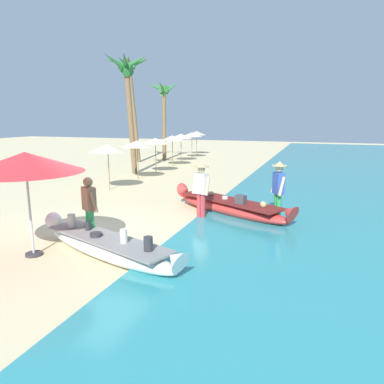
{
  "coord_description": "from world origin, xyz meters",
  "views": [
    {
      "loc": [
        5.52,
        -7.36,
        2.97
      ],
      "look_at": [
        2.15,
        2.01,
        0.9
      ],
      "focal_mm": 33.34,
      "sensor_mm": 36.0,
      "label": 1
    }
  ],
  "objects_px": {
    "boat_white_foreground": "(107,246)",
    "person_vendor_hatted": "(201,187)",
    "boat_red_midground": "(229,207)",
    "patio_umbrella_large": "(25,163)",
    "palm_tree_leaning_seaward": "(127,78)",
    "person_vendor_assistant": "(278,187)",
    "palm_tree_tall_inland": "(130,77)",
    "person_tourist_customer": "(89,207)",
    "palm_tree_mid_cluster": "(164,98)"
  },
  "relations": [
    {
      "from": "person_vendor_hatted",
      "to": "palm_tree_mid_cluster",
      "type": "bearing_deg",
      "value": 118.02
    },
    {
      "from": "boat_red_midground",
      "to": "patio_umbrella_large",
      "type": "xyz_separation_m",
      "value": [
        -3.25,
        -4.71,
        1.78
      ]
    },
    {
      "from": "palm_tree_leaning_seaward",
      "to": "palm_tree_mid_cluster",
      "type": "bearing_deg",
      "value": 97.18
    },
    {
      "from": "palm_tree_tall_inland",
      "to": "palm_tree_leaning_seaward",
      "type": "relative_size",
      "value": 1.11
    },
    {
      "from": "boat_white_foreground",
      "to": "palm_tree_leaning_seaward",
      "type": "height_order",
      "value": "palm_tree_leaning_seaward"
    },
    {
      "from": "patio_umbrella_large",
      "to": "palm_tree_tall_inland",
      "type": "xyz_separation_m",
      "value": [
        -6.41,
        15.98,
        3.59
      ]
    },
    {
      "from": "boat_red_midground",
      "to": "person_vendor_hatted",
      "type": "bearing_deg",
      "value": -128.99
    },
    {
      "from": "patio_umbrella_large",
      "to": "palm_tree_tall_inland",
      "type": "height_order",
      "value": "palm_tree_tall_inland"
    },
    {
      "from": "palm_tree_mid_cluster",
      "to": "boat_white_foreground",
      "type": "bearing_deg",
      "value": -69.82
    },
    {
      "from": "boat_red_midground",
      "to": "palm_tree_tall_inland",
      "type": "bearing_deg",
      "value": 130.6
    },
    {
      "from": "boat_white_foreground",
      "to": "person_vendor_hatted",
      "type": "height_order",
      "value": "person_vendor_hatted"
    },
    {
      "from": "boat_white_foreground",
      "to": "person_vendor_assistant",
      "type": "distance_m",
      "value": 5.23
    },
    {
      "from": "person_vendor_hatted",
      "to": "palm_tree_tall_inland",
      "type": "height_order",
      "value": "palm_tree_tall_inland"
    },
    {
      "from": "palm_tree_leaning_seaward",
      "to": "patio_umbrella_large",
      "type": "bearing_deg",
      "value": -70.74
    },
    {
      "from": "palm_tree_leaning_seaward",
      "to": "palm_tree_mid_cluster",
      "type": "xyz_separation_m",
      "value": [
        -0.81,
        6.4,
        -0.67
      ]
    },
    {
      "from": "boat_white_foreground",
      "to": "palm_tree_tall_inland",
      "type": "bearing_deg",
      "value": 117.24
    },
    {
      "from": "person_vendor_hatted",
      "to": "palm_tree_mid_cluster",
      "type": "distance_m",
      "value": 15.96
    },
    {
      "from": "person_vendor_hatted",
      "to": "person_vendor_assistant",
      "type": "relative_size",
      "value": 0.98
    },
    {
      "from": "boat_red_midground",
      "to": "person_vendor_assistant",
      "type": "height_order",
      "value": "person_vendor_assistant"
    },
    {
      "from": "person_tourist_customer",
      "to": "palm_tree_mid_cluster",
      "type": "distance_m",
      "value": 17.89
    },
    {
      "from": "boat_white_foreground",
      "to": "person_vendor_assistant",
      "type": "xyz_separation_m",
      "value": [
        3.13,
        4.12,
        0.76
      ]
    },
    {
      "from": "person_tourist_customer",
      "to": "person_vendor_assistant",
      "type": "height_order",
      "value": "person_vendor_assistant"
    },
    {
      "from": "boat_white_foreground",
      "to": "boat_red_midground",
      "type": "height_order",
      "value": "boat_red_midground"
    },
    {
      "from": "boat_white_foreground",
      "to": "person_vendor_assistant",
      "type": "bearing_deg",
      "value": 52.84
    },
    {
      "from": "person_vendor_assistant",
      "to": "patio_umbrella_large",
      "type": "xyz_separation_m",
      "value": [
        -4.72,
        -4.56,
        1.04
      ]
    },
    {
      "from": "palm_tree_mid_cluster",
      "to": "person_vendor_hatted",
      "type": "bearing_deg",
      "value": -61.98
    },
    {
      "from": "person_tourist_customer",
      "to": "boat_red_midground",
      "type": "bearing_deg",
      "value": 56.53
    },
    {
      "from": "patio_umbrella_large",
      "to": "palm_tree_mid_cluster",
      "type": "height_order",
      "value": "palm_tree_mid_cluster"
    },
    {
      "from": "person_vendor_hatted",
      "to": "patio_umbrella_large",
      "type": "xyz_separation_m",
      "value": [
        -2.59,
        -3.89,
        1.06
      ]
    },
    {
      "from": "person_vendor_assistant",
      "to": "palm_tree_tall_inland",
      "type": "height_order",
      "value": "palm_tree_tall_inland"
    },
    {
      "from": "person_vendor_hatted",
      "to": "palm_tree_leaning_seaward",
      "type": "relative_size",
      "value": 0.28
    },
    {
      "from": "boat_white_foreground",
      "to": "person_tourist_customer",
      "type": "bearing_deg",
      "value": 144.77
    },
    {
      "from": "patio_umbrella_large",
      "to": "person_vendor_assistant",
      "type": "bearing_deg",
      "value": 44.02
    },
    {
      "from": "palm_tree_tall_inland",
      "to": "person_vendor_assistant",
      "type": "bearing_deg",
      "value": -45.75
    },
    {
      "from": "boat_white_foreground",
      "to": "palm_tree_mid_cluster",
      "type": "distance_m",
      "value": 18.81
    },
    {
      "from": "palm_tree_tall_inland",
      "to": "palm_tree_leaning_seaward",
      "type": "bearing_deg",
      "value": -62.32
    },
    {
      "from": "person_vendor_hatted",
      "to": "palm_tree_mid_cluster",
      "type": "relative_size",
      "value": 0.32
    },
    {
      "from": "person_tourist_customer",
      "to": "patio_umbrella_large",
      "type": "bearing_deg",
      "value": -128.5
    },
    {
      "from": "person_vendor_hatted",
      "to": "patio_umbrella_large",
      "type": "relative_size",
      "value": 0.72
    },
    {
      "from": "boat_white_foreground",
      "to": "palm_tree_leaning_seaward",
      "type": "distance_m",
      "value": 13.06
    },
    {
      "from": "boat_white_foreground",
      "to": "person_vendor_assistant",
      "type": "relative_size",
      "value": 2.42
    },
    {
      "from": "person_vendor_hatted",
      "to": "palm_tree_tall_inland",
      "type": "bearing_deg",
      "value": 126.66
    },
    {
      "from": "person_tourist_customer",
      "to": "palm_tree_tall_inland",
      "type": "height_order",
      "value": "palm_tree_tall_inland"
    },
    {
      "from": "boat_white_foreground",
      "to": "patio_umbrella_large",
      "type": "distance_m",
      "value": 2.44
    },
    {
      "from": "boat_white_foreground",
      "to": "person_vendor_assistant",
      "type": "height_order",
      "value": "person_vendor_assistant"
    },
    {
      "from": "person_vendor_hatted",
      "to": "person_vendor_assistant",
      "type": "height_order",
      "value": "person_vendor_assistant"
    },
    {
      "from": "patio_umbrella_large",
      "to": "palm_tree_leaning_seaward",
      "type": "height_order",
      "value": "palm_tree_leaning_seaward"
    },
    {
      "from": "boat_white_foreground",
      "to": "patio_umbrella_large",
      "type": "relative_size",
      "value": 1.78
    },
    {
      "from": "boat_red_midground",
      "to": "patio_umbrella_large",
      "type": "relative_size",
      "value": 1.81
    },
    {
      "from": "palm_tree_leaning_seaward",
      "to": "boat_white_foreground",
      "type": "bearing_deg",
      "value": -62.96
    }
  ]
}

